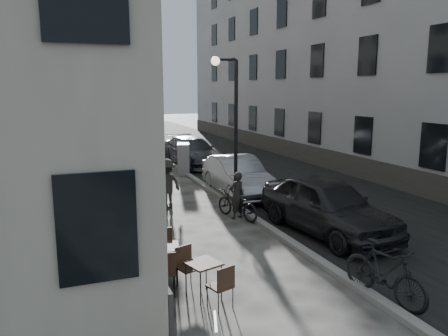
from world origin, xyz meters
TOP-DOWN VIEW (x-y plane):
  - ground at (0.00, 0.00)m, footprint 120.00×120.00m
  - road at (3.85, 16.00)m, footprint 7.30×60.00m
  - kerb at (0.20, 16.00)m, footprint 0.25×60.00m
  - building_left at (-6.00, 16.50)m, footprint 4.00×35.00m
  - building_right at (9.50, 16.50)m, footprint 4.00×35.00m
  - streetlamp_near at (-0.17, 6.00)m, footprint 0.90×0.28m
  - streetlamp_far at (-0.17, 18.00)m, footprint 0.90×0.28m
  - tree_near at (-0.10, 21.00)m, footprint 2.40×2.40m
  - tree_far at (-0.10, 27.00)m, footprint 2.40×2.40m
  - bistro_set_a at (-2.91, 0.60)m, footprint 0.84×1.53m
  - bistro_set_b at (-3.49, 1.58)m, footprint 0.78×1.67m
  - bistro_set_c at (-3.53, 2.93)m, footprint 0.87×1.73m
  - utility_cabinet at (0.10, 12.81)m, footprint 0.80×1.12m
  - bicycle at (-0.24, 5.30)m, footprint 1.22×1.87m
  - cyclist_rider at (-0.24, 5.30)m, footprint 0.65×0.54m
  - pedestrian_near at (-3.60, 5.00)m, footprint 0.80×0.67m
  - pedestrian_mid at (-2.07, 7.20)m, footprint 1.30×1.06m
  - pedestrian_far at (-1.92, 10.65)m, footprint 1.18×0.86m
  - car_near at (1.63, 3.09)m, footprint 2.34×4.94m
  - car_mid at (1.00, 8.25)m, footprint 1.71×4.57m
  - car_far at (1.23, 15.17)m, footprint 2.58×5.33m
  - moped at (0.35, -0.79)m, footprint 0.90×2.02m

SIDE VIEW (x-z plane):
  - ground at x=0.00m, z-range 0.00..0.00m
  - road at x=3.85m, z-range 0.00..0.00m
  - kerb at x=0.20m, z-range 0.00..0.12m
  - bistro_set_a at x=-2.91m, z-range 0.01..0.88m
  - bicycle at x=-0.24m, z-range 0.00..0.93m
  - bistro_set_b at x=-3.49m, z-range 0.01..0.97m
  - bistro_set_c at x=-3.53m, z-range 0.01..1.00m
  - moped at x=0.35m, z-range 0.00..1.17m
  - car_mid at x=1.00m, z-range 0.00..1.49m
  - pedestrian_near at x=-3.60m, z-range 0.00..1.49m
  - car_far at x=1.23m, z-range 0.00..1.49m
  - utility_cabinet at x=0.10m, z-range 0.00..1.51m
  - cyclist_rider at x=-0.24m, z-range 0.00..1.52m
  - car_near at x=1.63m, z-range 0.00..1.63m
  - pedestrian_mid at x=-2.07m, z-range 0.00..1.75m
  - pedestrian_far at x=-1.92m, z-range 0.00..1.86m
  - streetlamp_near at x=-0.17m, z-range 0.62..5.71m
  - streetlamp_far at x=-0.17m, z-range 0.62..5.71m
  - tree_near at x=-0.10m, z-range 1.81..7.51m
  - tree_far at x=-0.10m, z-range 1.81..7.51m
  - building_left at x=-6.00m, z-range 0.00..16.00m
  - building_right at x=9.50m, z-range 0.00..16.00m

